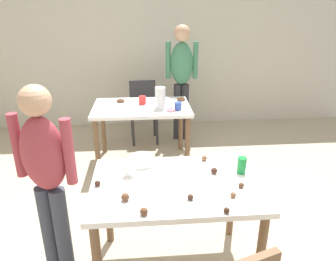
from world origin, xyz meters
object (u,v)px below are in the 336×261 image
(chair_far_table, at_px, (143,107))
(person_girl_near, at_px, (46,172))
(mixing_bowl, at_px, (142,160))
(pitcher_far, at_px, (160,98))
(dining_table_far, at_px, (142,114))
(person_adult_far, at_px, (182,73))
(soda_can, at_px, (242,165))
(dining_table_near, at_px, (175,195))

(chair_far_table, height_order, person_girl_near, person_girl_near)
(mixing_bowl, distance_m, pitcher_far, 1.43)
(dining_table_far, xyz_separation_m, mixing_bowl, (-0.01, -1.51, 0.14))
(chair_far_table, relative_size, person_adult_far, 0.53)
(chair_far_table, bearing_deg, mixing_bowl, -90.76)
(person_girl_near, relative_size, person_adult_far, 0.88)
(person_adult_far, height_order, pitcher_far, person_adult_far)
(chair_far_table, distance_m, person_girl_near, 2.64)
(dining_table_far, distance_m, person_girl_near, 1.91)
(mixing_bowl, relative_size, soda_can, 1.52)
(soda_can, bearing_deg, chair_far_table, 105.84)
(dining_table_near, relative_size, person_adult_far, 0.71)
(dining_table_far, height_order, person_girl_near, person_girl_near)
(chair_far_table, xyz_separation_m, pitcher_far, (0.20, -0.85, 0.38))
(dining_table_far, xyz_separation_m, person_girl_near, (-0.64, -1.79, 0.22))
(dining_table_near, distance_m, person_girl_near, 0.89)
(person_girl_near, xyz_separation_m, pitcher_far, (0.86, 1.68, 0.01))
(person_girl_near, relative_size, soda_can, 11.95)
(soda_can, bearing_deg, pitcher_far, 107.21)
(dining_table_far, height_order, person_adult_far, person_adult_far)
(person_girl_near, distance_m, mixing_bowl, 0.70)
(person_adult_far, xyz_separation_m, soda_can, (0.14, -2.42, -0.19))
(chair_far_table, distance_m, mixing_bowl, 2.27)
(dining_table_far, distance_m, soda_can, 1.86)
(dining_table_near, bearing_deg, person_adult_far, 82.05)
(dining_table_far, relative_size, person_girl_near, 0.80)
(dining_table_near, distance_m, soda_can, 0.53)
(dining_table_far, distance_m, person_adult_far, 0.99)
(dining_table_far, bearing_deg, person_adult_far, 51.28)
(dining_table_near, distance_m, person_adult_far, 2.57)
(mixing_bowl, bearing_deg, person_adult_far, 75.35)
(person_adult_far, xyz_separation_m, mixing_bowl, (-0.58, -2.23, -0.22))
(dining_table_near, xyz_separation_m, person_adult_far, (0.35, 2.52, 0.35))
(person_girl_near, height_order, person_adult_far, person_adult_far)
(person_girl_near, height_order, soda_can, person_girl_near)
(person_adult_far, bearing_deg, dining_table_far, -128.72)
(dining_table_near, distance_m, dining_table_far, 1.82)
(dining_table_far, distance_m, pitcher_far, 0.34)
(dining_table_near, bearing_deg, dining_table_far, 97.06)
(dining_table_near, distance_m, chair_far_table, 2.56)
(soda_can, bearing_deg, person_adult_far, 93.36)
(dining_table_far, xyz_separation_m, person_adult_far, (0.58, 0.72, 0.36))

